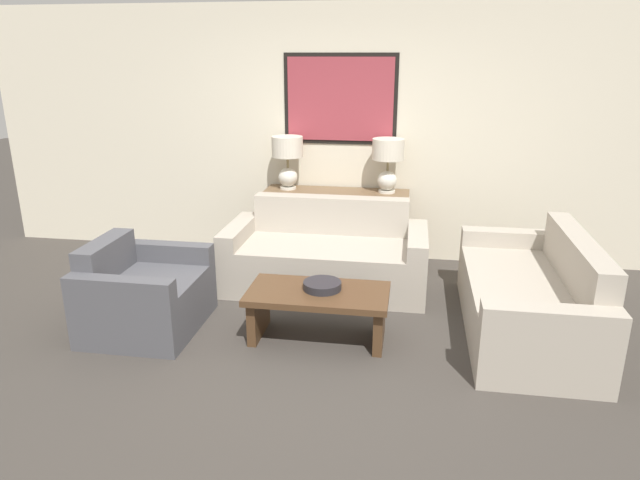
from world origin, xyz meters
name	(u,v)px	position (x,y,z in m)	size (l,w,h in m)	color
ground_plane	(300,353)	(0.00, 0.00, 0.00)	(20.00, 20.00, 0.00)	#3D3833
back_wall	(341,134)	(0.00, 2.32, 1.33)	(7.80, 0.12, 2.65)	beige
console_table	(336,226)	(0.00, 2.05, 0.39)	(1.51, 0.38, 0.78)	brown
table_lamp_left	(287,156)	(-0.52, 2.05, 1.14)	(0.32, 0.32, 0.55)	silver
table_lamp_right	(388,158)	(0.52, 2.05, 1.14)	(0.32, 0.32, 0.55)	silver
couch_by_back_wall	(326,258)	(0.00, 1.33, 0.28)	(1.89, 0.89, 0.81)	#ADA393
couch_by_side	(530,299)	(1.75, 0.65, 0.28)	(0.89, 1.89, 0.81)	#ADA393
coffee_table	(318,304)	(0.10, 0.26, 0.30)	(1.09, 0.57, 0.41)	#4C331E
decorative_bowl	(322,285)	(0.12, 0.30, 0.44)	(0.30, 0.30, 0.06)	#232328
armchair_near_back_wall	(144,296)	(-1.33, 0.23, 0.28)	(0.83, 0.96, 0.73)	#4C4C51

